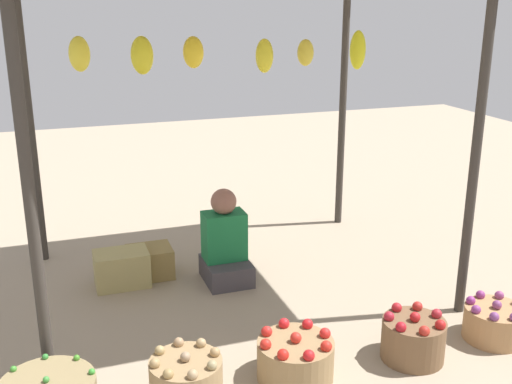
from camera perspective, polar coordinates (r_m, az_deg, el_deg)
The scene contains 9 objects.
ground_plane at distance 5.14m, azimuth -2.12°, elevation -8.31°, with size 14.00×14.00×0.00m, color tan.
market_stall_structure at distance 4.64m, azimuth -2.62°, elevation 16.06°, with size 3.22×2.33×2.32m.
vendor_person at distance 5.07m, azimuth -2.88°, elevation -5.00°, with size 0.36×0.44×0.78m.
basket_potatoes at distance 3.70m, azimuth -6.45°, elevation -17.00°, with size 0.42×0.42×0.34m.
basket_red_tomatoes at distance 3.91m, azimuth 3.66°, elevation -15.09°, with size 0.47×0.47×0.31m.
basket_red_apples at distance 4.21m, azimuth 14.31°, elevation -12.96°, with size 0.41×0.41×0.33m.
basket_purple_onions at distance 4.60m, azimuth 21.18°, elevation -11.15°, with size 0.42×0.42×0.29m.
wooden_crate_near_vendor at distance 5.27m, azimuth -9.77°, elevation -6.38°, with size 0.36×0.31×0.25m, color olive.
wooden_crate_stacked_rear at distance 5.15m, azimuth -12.29°, elevation -6.91°, with size 0.43×0.29×0.29m, color tan.
Camera 1 is at (-1.34, -4.43, 2.24)m, focal length 43.32 mm.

